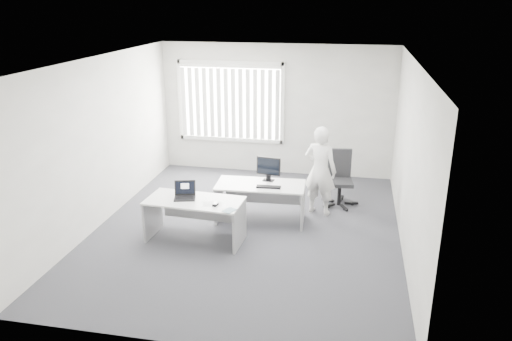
% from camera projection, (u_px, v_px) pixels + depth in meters
% --- Properties ---
extents(ground, '(6.00, 6.00, 0.00)m').
position_uv_depth(ground, '(247.00, 230.00, 8.37)').
color(ground, '#4B4B52').
rests_on(ground, ground).
extents(wall_back, '(5.00, 0.02, 2.80)m').
position_uv_depth(wall_back, '(276.00, 110.00, 10.69)').
color(wall_back, silver).
rests_on(wall_back, ground).
extents(wall_front, '(5.00, 0.02, 2.80)m').
position_uv_depth(wall_front, '(184.00, 233.00, 5.13)').
color(wall_front, silver).
rests_on(wall_front, ground).
extents(wall_left, '(0.02, 6.00, 2.80)m').
position_uv_depth(wall_left, '(101.00, 141.00, 8.37)').
color(wall_left, silver).
rests_on(wall_left, ground).
extents(wall_right, '(0.02, 6.00, 2.80)m').
position_uv_depth(wall_right, '(410.00, 159.00, 7.45)').
color(wall_right, silver).
rests_on(wall_right, ground).
extents(ceiling, '(5.00, 6.00, 0.02)m').
position_uv_depth(ceiling, '(246.00, 60.00, 7.45)').
color(ceiling, silver).
rests_on(ceiling, wall_back).
extents(window, '(2.32, 0.06, 1.76)m').
position_uv_depth(window, '(230.00, 102.00, 10.79)').
color(window, silver).
rests_on(window, wall_back).
extents(blinds, '(2.20, 0.10, 1.50)m').
position_uv_depth(blinds, '(230.00, 104.00, 10.74)').
color(blinds, white).
rests_on(blinds, wall_back).
extents(desk_near, '(1.55, 0.80, 0.69)m').
position_uv_depth(desk_near, '(195.00, 211.00, 7.87)').
color(desk_near, silver).
rests_on(desk_near, ground).
extents(desk_far, '(1.53, 0.78, 0.68)m').
position_uv_depth(desk_far, '(260.00, 195.00, 8.54)').
color(desk_far, silver).
rests_on(desk_far, ground).
extents(office_chair, '(0.67, 0.67, 1.04)m').
position_uv_depth(office_chair, '(339.00, 188.00, 9.32)').
color(office_chair, black).
rests_on(office_chair, ground).
extents(person, '(0.67, 0.53, 1.61)m').
position_uv_depth(person, '(320.00, 171.00, 8.78)').
color(person, silver).
rests_on(person, ground).
extents(laptop, '(0.39, 0.37, 0.26)m').
position_uv_depth(laptop, '(184.00, 191.00, 7.80)').
color(laptop, black).
rests_on(laptop, desk_near).
extents(paper_sheet, '(0.33, 0.27, 0.00)m').
position_uv_depth(paper_sheet, '(212.00, 204.00, 7.65)').
color(paper_sheet, white).
rests_on(paper_sheet, desk_near).
extents(mouse, '(0.08, 0.11, 0.04)m').
position_uv_depth(mouse, '(215.00, 204.00, 7.59)').
color(mouse, silver).
rests_on(mouse, paper_sheet).
extents(booklet, '(0.21, 0.23, 0.01)m').
position_uv_depth(booklet, '(229.00, 210.00, 7.41)').
color(booklet, silver).
rests_on(booklet, desk_near).
extents(keyboard, '(0.41, 0.15, 0.02)m').
position_uv_depth(keyboard, '(269.00, 187.00, 8.33)').
color(keyboard, black).
rests_on(keyboard, desk_far).
extents(monitor, '(0.44, 0.19, 0.42)m').
position_uv_depth(monitor, '(269.00, 169.00, 8.57)').
color(monitor, black).
rests_on(monitor, desk_far).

